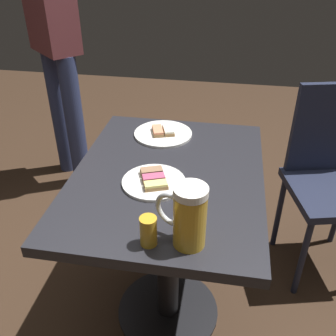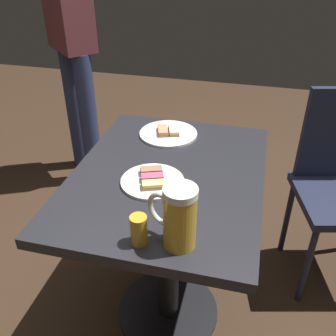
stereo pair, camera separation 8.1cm
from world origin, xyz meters
The scene contains 8 objects.
ground_plane centered at (0.00, 0.00, 0.00)m, with size 6.00×6.00×0.00m, color #382619.
cafe_table centered at (0.00, 0.00, 0.57)m, with size 0.64×0.84×0.74m.
plate_near centered at (-0.04, -0.07, 0.74)m, with size 0.21×0.21×0.03m.
plate_far centered at (-0.07, 0.27, 0.74)m, with size 0.23×0.23×0.03m.
beer_mug centered at (0.11, -0.32, 0.83)m, with size 0.14×0.09×0.18m.
beer_glass_small centered at (0.01, -0.35, 0.78)m, with size 0.05×0.05×0.09m, color gold.
cafe_chair centered at (0.66, 0.46, 0.52)m, with size 0.46×0.46×0.90m.
patron_standing centered at (-0.82, 0.98, 0.95)m, with size 0.36×0.35×1.63m.
Camera 1 is at (0.18, -1.07, 1.44)m, focal length 40.45 mm.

